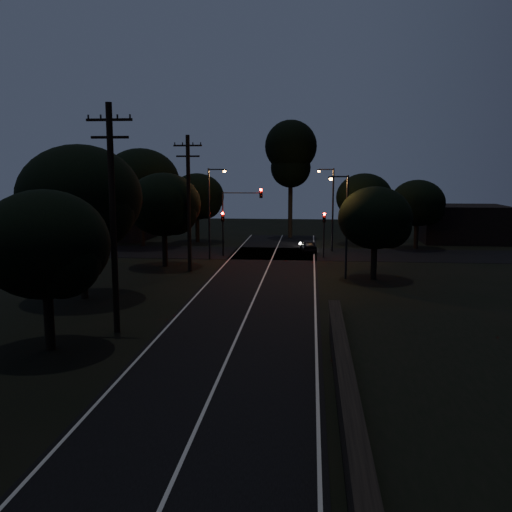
{
  "coord_description": "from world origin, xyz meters",
  "views": [
    {
      "loc": [
        3.43,
        -11.37,
        7.92
      ],
      "look_at": [
        0.0,
        24.0,
        2.5
      ],
      "focal_mm": 40.0,
      "sensor_mm": 36.0,
      "label": 1
    }
  ],
  "objects_px": {
    "signal_mast": "(241,209)",
    "signal_right": "(324,226)",
    "streetlight_b": "(331,204)",
    "streetlight_c": "(345,219)",
    "utility_pole_mid": "(113,215)",
    "streetlight_a": "(211,207)",
    "car": "(308,246)",
    "tall_pine": "(291,153)",
    "utility_pole_far": "(189,201)",
    "signal_left": "(223,225)"
  },
  "relations": [
    {
      "from": "tall_pine",
      "to": "car",
      "type": "relative_size",
      "value": 3.9
    },
    {
      "from": "signal_left",
      "to": "streetlight_b",
      "type": "xyz_separation_m",
      "value": [
        9.91,
        4.01,
        1.8
      ]
    },
    {
      "from": "streetlight_c",
      "to": "signal_mast",
      "type": "bearing_deg",
      "value": 131.19
    },
    {
      "from": "signal_right",
      "to": "tall_pine",
      "type": "bearing_deg",
      "value": 103.49
    },
    {
      "from": "signal_right",
      "to": "signal_mast",
      "type": "bearing_deg",
      "value": 179.97
    },
    {
      "from": "streetlight_b",
      "to": "streetlight_c",
      "type": "distance_m",
      "value": 14.01
    },
    {
      "from": "utility_pole_mid",
      "to": "streetlight_c",
      "type": "bearing_deg",
      "value": 51.74
    },
    {
      "from": "utility_pole_far",
      "to": "tall_pine",
      "type": "relative_size",
      "value": 0.78
    },
    {
      "from": "signal_mast",
      "to": "car",
      "type": "xyz_separation_m",
      "value": [
        6.11,
        3.49,
        -3.75
      ]
    },
    {
      "from": "signal_right",
      "to": "streetlight_a",
      "type": "bearing_deg",
      "value": -168.66
    },
    {
      "from": "streetlight_b",
      "to": "car",
      "type": "relative_size",
      "value": 2.31
    },
    {
      "from": "utility_pole_far",
      "to": "signal_left",
      "type": "xyz_separation_m",
      "value": [
        1.4,
        7.99,
        -2.65
      ]
    },
    {
      "from": "signal_left",
      "to": "car",
      "type": "relative_size",
      "value": 1.18
    },
    {
      "from": "streetlight_a",
      "to": "car",
      "type": "relative_size",
      "value": 2.31
    },
    {
      "from": "streetlight_a",
      "to": "signal_left",
      "type": "bearing_deg",
      "value": 70.41
    },
    {
      "from": "signal_left",
      "to": "signal_mast",
      "type": "bearing_deg",
      "value": 0.13
    },
    {
      "from": "utility_pole_mid",
      "to": "streetlight_a",
      "type": "xyz_separation_m",
      "value": [
        0.69,
        23.0,
        -1.1
      ]
    },
    {
      "from": "streetlight_a",
      "to": "streetlight_b",
      "type": "relative_size",
      "value": 1.0
    },
    {
      "from": "utility_pole_far",
      "to": "signal_right",
      "type": "xyz_separation_m",
      "value": [
        10.6,
        7.99,
        -2.65
      ]
    },
    {
      "from": "utility_pole_mid",
      "to": "signal_mast",
      "type": "bearing_deg",
      "value": 82.96
    },
    {
      "from": "signal_mast",
      "to": "streetlight_c",
      "type": "height_order",
      "value": "streetlight_c"
    },
    {
      "from": "streetlight_b",
      "to": "signal_left",
      "type": "bearing_deg",
      "value": -157.95
    },
    {
      "from": "streetlight_c",
      "to": "utility_pole_far",
      "type": "bearing_deg",
      "value": 170.4
    },
    {
      "from": "tall_pine",
      "to": "signal_right",
      "type": "distance_m",
      "value": 16.91
    },
    {
      "from": "signal_mast",
      "to": "streetlight_a",
      "type": "height_order",
      "value": "streetlight_a"
    },
    {
      "from": "signal_left",
      "to": "streetlight_c",
      "type": "bearing_deg",
      "value": -43.76
    },
    {
      "from": "streetlight_b",
      "to": "utility_pole_mid",
      "type": "bearing_deg",
      "value": -111.3
    },
    {
      "from": "streetlight_a",
      "to": "streetlight_c",
      "type": "distance_m",
      "value": 13.72
    },
    {
      "from": "signal_mast",
      "to": "streetlight_b",
      "type": "bearing_deg",
      "value": 25.99
    },
    {
      "from": "utility_pole_far",
      "to": "signal_mast",
      "type": "distance_m",
      "value": 8.64
    },
    {
      "from": "signal_left",
      "to": "tall_pine",
      "type": "bearing_deg",
      "value": 69.54
    },
    {
      "from": "car",
      "to": "tall_pine",
      "type": "bearing_deg",
      "value": -86.5
    },
    {
      "from": "utility_pole_mid",
      "to": "streetlight_b",
      "type": "xyz_separation_m",
      "value": [
        11.31,
        29.0,
        -1.1
      ]
    },
    {
      "from": "streetlight_c",
      "to": "car",
      "type": "height_order",
      "value": "streetlight_c"
    },
    {
      "from": "streetlight_b",
      "to": "streetlight_c",
      "type": "bearing_deg",
      "value": -87.86
    },
    {
      "from": "utility_pole_mid",
      "to": "car",
      "type": "bearing_deg",
      "value": 72.1
    },
    {
      "from": "utility_pole_far",
      "to": "car",
      "type": "bearing_deg",
      "value": 51.28
    },
    {
      "from": "signal_left",
      "to": "utility_pole_far",
      "type": "bearing_deg",
      "value": -99.94
    },
    {
      "from": "streetlight_a",
      "to": "utility_pole_mid",
      "type": "bearing_deg",
      "value": -91.73
    },
    {
      "from": "streetlight_b",
      "to": "car",
      "type": "bearing_deg",
      "value": -166.05
    },
    {
      "from": "utility_pole_far",
      "to": "streetlight_c",
      "type": "xyz_separation_m",
      "value": [
        11.83,
        -2.0,
        -1.13
      ]
    },
    {
      "from": "signal_right",
      "to": "streetlight_c",
      "type": "relative_size",
      "value": 0.55
    },
    {
      "from": "tall_pine",
      "to": "signal_mast",
      "type": "distance_m",
      "value": 16.42
    },
    {
      "from": "signal_left",
      "to": "signal_right",
      "type": "relative_size",
      "value": 1.0
    },
    {
      "from": "signal_left",
      "to": "signal_right",
      "type": "height_order",
      "value": "same"
    },
    {
      "from": "signal_mast",
      "to": "signal_right",
      "type": "bearing_deg",
      "value": -0.03
    },
    {
      "from": "tall_pine",
      "to": "signal_left",
      "type": "height_order",
      "value": "tall_pine"
    },
    {
      "from": "tall_pine",
      "to": "streetlight_c",
      "type": "relative_size",
      "value": 1.8
    },
    {
      "from": "utility_pole_far",
      "to": "streetlight_a",
      "type": "height_order",
      "value": "utility_pole_far"
    },
    {
      "from": "tall_pine",
      "to": "signal_right",
      "type": "xyz_separation_m",
      "value": [
        3.6,
        -15.01,
        -6.89
      ]
    }
  ]
}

